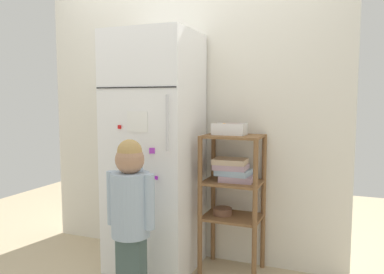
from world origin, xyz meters
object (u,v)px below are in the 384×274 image
(refrigerator, at_px, (155,152))
(pantry_shelf_unit, at_px, (232,184))
(child_standing, at_px, (131,204))
(fruit_bin, at_px, (229,129))

(refrigerator, height_order, pantry_shelf_unit, refrigerator)
(child_standing, distance_m, pantry_shelf_unit, 0.82)
(child_standing, height_order, fruit_bin, fruit_bin)
(pantry_shelf_unit, height_order, fruit_bin, fruit_bin)
(refrigerator, distance_m, child_standing, 0.60)
(refrigerator, relative_size, fruit_bin, 7.46)
(fruit_bin, bearing_deg, pantry_shelf_unit, -12.88)
(pantry_shelf_unit, bearing_deg, child_standing, -127.48)
(pantry_shelf_unit, relative_size, fruit_bin, 4.31)
(refrigerator, xyz_separation_m, fruit_bin, (0.56, 0.13, 0.18))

